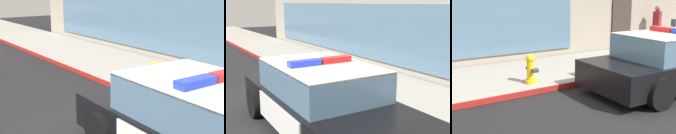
{
  "view_description": "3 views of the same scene",
  "coord_description": "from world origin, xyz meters",
  "views": [
    {
      "loc": [
        4.82,
        -3.03,
        2.68
      ],
      "look_at": [
        -0.94,
        1.12,
        0.94
      ],
      "focal_mm": 53.04,
      "sensor_mm": 36.0,
      "label": 1
    },
    {
      "loc": [
        7.08,
        -2.04,
        2.57
      ],
      "look_at": [
        1.12,
        1.66,
        1.03
      ],
      "focal_mm": 47.92,
      "sensor_mm": 36.0,
      "label": 2
    },
    {
      "loc": [
        -4.07,
        -4.03,
        2.27
      ],
      "look_at": [
        -0.89,
        0.97,
        0.85
      ],
      "focal_mm": 48.0,
      "sensor_mm": 36.0,
      "label": 3
    }
  ],
  "objects": [
    {
      "name": "pedestrian_on_sidewalk",
      "position": [
        5.99,
        4.52,
        1.01
      ],
      "size": [
        0.47,
        0.4,
        1.71
      ],
      "rotation": [
        0.0,
        0.0,
        2.0
      ],
      "color": "#23232D",
      "rests_on": "sidewalk"
    },
    {
      "name": "fire_hydrant",
      "position": [
        -0.94,
        2.4,
        0.5
      ],
      "size": [
        0.34,
        0.39,
        0.73
      ],
      "color": "gold",
      "rests_on": "sidewalk"
    },
    {
      "name": "police_cruiser",
      "position": [
        2.2,
        0.67,
        0.68
      ],
      "size": [
        4.88,
        2.16,
        1.49
      ],
      "rotation": [
        0.0,
        0.0,
        -0.02
      ],
      "color": "black",
      "rests_on": "ground"
    },
    {
      "name": "ground",
      "position": [
        0.0,
        0.0,
        0.0
      ],
      "size": [
        48.0,
        48.0,
        0.0
      ],
      "primitive_type": "plane",
      "color": "black"
    },
    {
      "name": "sidewalk",
      "position": [
        0.0,
        3.49,
        0.07
      ],
      "size": [
        48.0,
        3.07,
        0.15
      ],
      "primitive_type": "cube",
      "color": "#A39E93",
      "rests_on": "ground"
    },
    {
      "name": "curb_red_paint",
      "position": [
        0.0,
        1.94,
        0.08
      ],
      "size": [
        28.8,
        0.04,
        0.14
      ],
      "primitive_type": "cube",
      "color": "maroon",
      "rests_on": "ground"
    },
    {
      "name": "parking_meter",
      "position": [
        4.47,
        2.5,
        1.08
      ],
      "size": [
        0.12,
        0.18,
        1.34
      ],
      "color": "slate",
      "rests_on": "sidewalk"
    }
  ]
}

